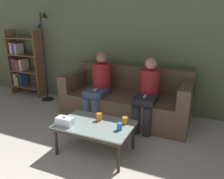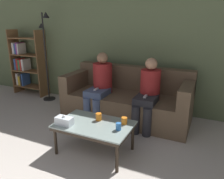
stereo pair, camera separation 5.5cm
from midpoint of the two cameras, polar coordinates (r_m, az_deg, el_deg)
wall_back at (r=4.16m, az=7.33°, el=12.35°), size 12.00×0.06×2.60m
couch at (r=3.88m, az=4.40°, el=-2.67°), size 2.18×0.91×0.88m
coffee_table at (r=2.84m, az=-4.05°, el=-9.64°), size 0.96×0.62×0.40m
cup_near_left at (r=2.89m, az=-2.96°, el=-7.14°), size 0.08×0.08×0.10m
cup_near_right at (r=2.64m, az=2.30°, el=-9.64°), size 0.07×0.07×0.09m
cup_far_center at (r=2.79m, az=3.78°, el=-8.12°), size 0.08×0.08×0.09m
tissue_box at (r=2.83m, az=-11.80°, el=-7.99°), size 0.22×0.12×0.13m
bookshelf at (r=5.49m, az=-21.42°, el=6.28°), size 0.84×0.32×1.49m
standing_lamp at (r=4.80m, az=-16.60°, el=10.37°), size 0.31×0.26×1.84m
seated_person_left_end at (r=3.78m, az=-2.69°, el=1.51°), size 0.33×0.64×1.15m
seated_person_mid_left at (r=3.48m, az=9.86°, el=-0.51°), size 0.32×0.64×1.12m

